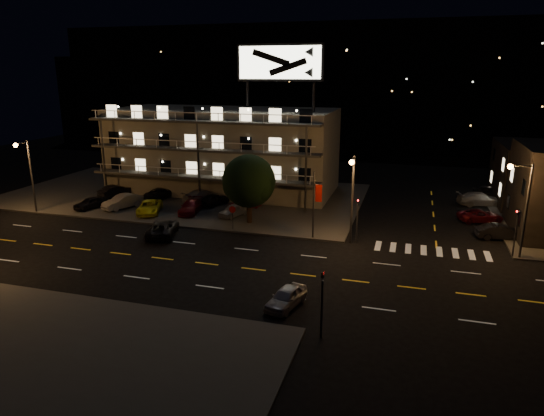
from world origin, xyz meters
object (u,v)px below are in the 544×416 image
(tree, at_px, (248,183))
(road_car_west, at_px, (163,228))
(lot_car_2, at_px, (149,207))
(side_car_0, at_px, (500,232))
(lot_car_7, at_px, (203,196))
(road_car_east, at_px, (286,297))
(lot_car_4, at_px, (234,210))

(tree, height_order, road_car_west, tree)
(lot_car_2, xyz_separation_m, side_car_0, (35.35, 1.92, -0.12))
(lot_car_7, distance_m, side_car_0, 31.90)
(tree, xyz_separation_m, road_car_east, (8.29, -16.49, -3.65))
(lot_car_4, relative_size, road_car_east, 0.99)
(tree, relative_size, lot_car_7, 1.33)
(side_car_0, bearing_deg, lot_car_4, 80.08)
(side_car_0, height_order, road_car_east, side_car_0)
(tree, distance_m, lot_car_7, 10.40)
(tree, bearing_deg, road_car_west, -138.64)
(lot_car_4, relative_size, lot_car_7, 0.72)
(lot_car_7, bearing_deg, tree, 164.84)
(lot_car_4, relative_size, road_car_west, 0.74)
(lot_car_7, bearing_deg, road_car_east, 147.97)
(lot_car_2, distance_m, road_car_west, 7.70)
(lot_car_4, distance_m, road_car_east, 20.99)
(lot_car_2, height_order, lot_car_4, lot_car_2)
(road_car_east, bearing_deg, road_car_west, 158.68)
(side_car_0, bearing_deg, lot_car_2, 82.28)
(lot_car_4, bearing_deg, lot_car_2, -150.16)
(tree, relative_size, lot_car_4, 1.83)
(lot_car_7, bearing_deg, lot_car_2, 80.16)
(tree, height_order, side_car_0, tree)
(road_car_west, bearing_deg, road_car_east, 128.32)
(lot_car_7, distance_m, road_car_west, 11.88)
(side_car_0, xyz_separation_m, road_car_west, (-30.48, -7.88, 0.02))
(lot_car_4, height_order, road_car_east, lot_car_4)
(road_car_west, bearing_deg, side_car_0, 178.41)
(lot_car_2, bearing_deg, side_car_0, -16.65)
(lot_car_2, height_order, lot_car_7, lot_car_7)
(side_car_0, relative_size, road_car_east, 1.11)
(lot_car_4, xyz_separation_m, road_car_east, (10.57, -18.13, -0.14))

